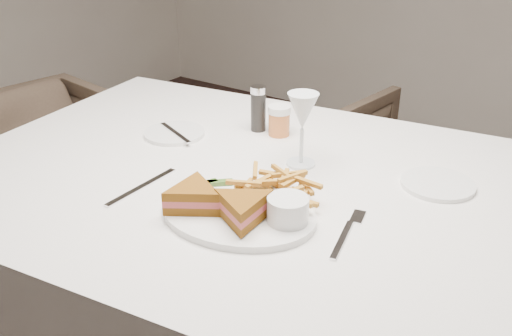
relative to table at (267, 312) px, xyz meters
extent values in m
cube|color=silver|center=(0.00, 0.00, 0.00)|extent=(1.62, 1.19, 0.75)
imported|color=#48382C|center=(0.04, 0.96, -0.04)|extent=(0.72, 0.69, 0.67)
imported|color=#48382C|center=(-1.05, 0.10, -0.01)|extent=(0.77, 0.81, 0.74)
ellipsoid|color=white|center=(0.04, -0.17, 0.38)|extent=(0.35, 0.29, 0.01)
cube|color=silver|center=(-0.21, -0.19, 0.38)|extent=(0.02, 0.21, 0.00)
cylinder|color=white|center=(-0.35, 0.07, 0.38)|extent=(0.16, 0.16, 0.01)
cylinder|color=white|center=(0.32, 0.19, 0.38)|extent=(0.16, 0.16, 0.01)
cylinder|color=black|center=(-0.19, 0.23, 0.44)|extent=(0.04, 0.04, 0.12)
cylinder|color=#C3672F|center=(-0.12, 0.23, 0.42)|extent=(0.06, 0.06, 0.08)
cube|color=#3C6423|center=(-0.06, -0.10, 0.40)|extent=(0.05, 0.05, 0.01)
cube|color=#3C6423|center=(-0.08, -0.13, 0.40)|extent=(0.04, 0.06, 0.01)
cylinder|color=white|center=(0.14, -0.15, 0.42)|extent=(0.08, 0.08, 0.05)
camera|label=1|loc=(0.62, -0.95, 0.96)|focal=40.00mm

